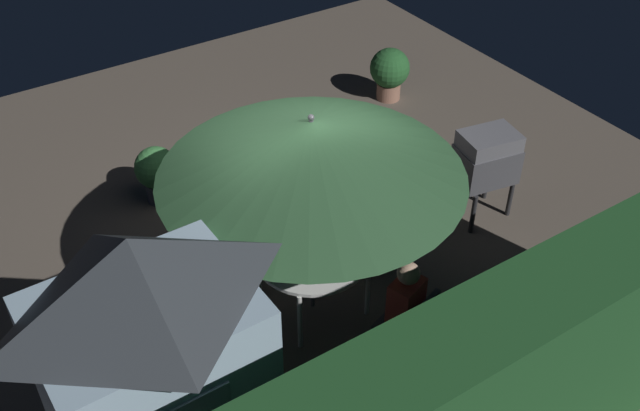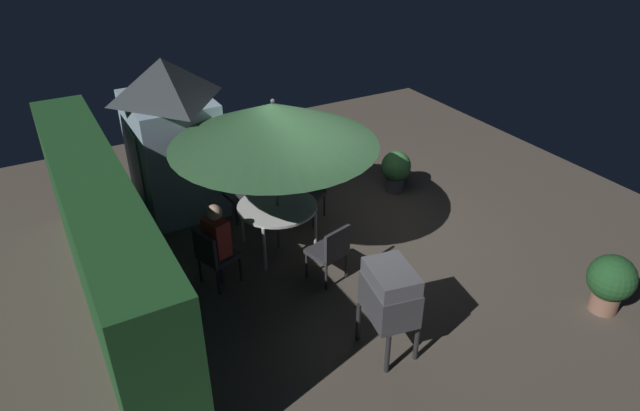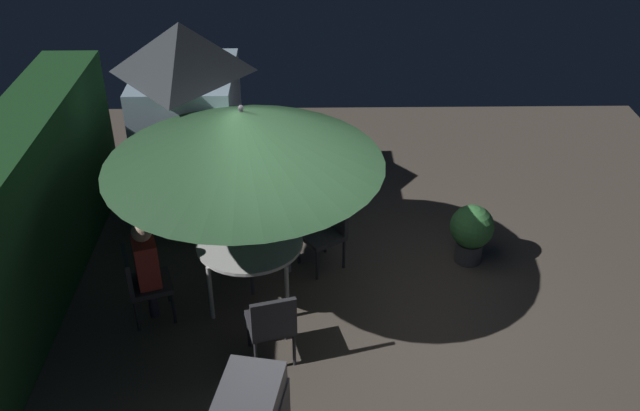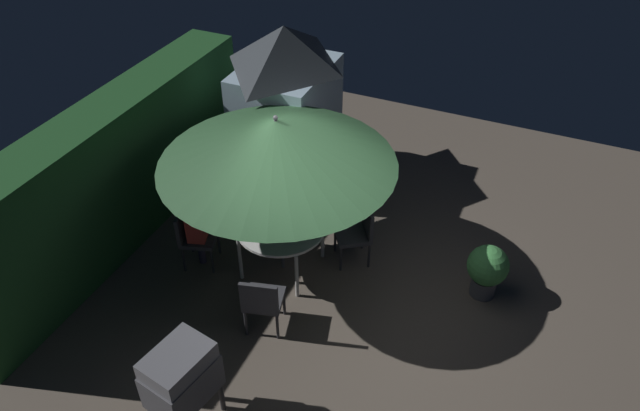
{
  "view_description": "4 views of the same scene",
  "coord_description": "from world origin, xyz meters",
  "px_view_note": "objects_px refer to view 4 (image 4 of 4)",
  "views": [
    {
      "loc": [
        3.31,
        5.82,
        5.87
      ],
      "look_at": [
        0.07,
        0.87,
        1.21
      ],
      "focal_mm": 41.5,
      "sensor_mm": 36.0,
      "label": 1
    },
    {
      "loc": [
        -6.33,
        3.99,
        4.97
      ],
      "look_at": [
        -0.16,
        0.51,
        0.82
      ],
      "focal_mm": 31.29,
      "sensor_mm": 36.0,
      "label": 2
    },
    {
      "loc": [
        -6.22,
        0.32,
        5.34
      ],
      "look_at": [
        0.39,
        0.22,
        1.15
      ],
      "focal_mm": 39.52,
      "sensor_mm": 36.0,
      "label": 3
    },
    {
      "loc": [
        -5.16,
        -1.94,
        5.91
      ],
      "look_at": [
        0.34,
        0.48,
        1.2
      ],
      "focal_mm": 33.83,
      "sensor_mm": 36.0,
      "label": 4
    }
  ],
  "objects_px": {
    "chair_near_shed": "(193,233)",
    "person_in_red": "(196,219)",
    "patio_table": "(281,229)",
    "chair_toward_hedge": "(359,230)",
    "bbq_grill": "(181,377)",
    "garden_shed": "(286,105)",
    "chair_far_side": "(262,300)",
    "chair_toward_house": "(308,187)",
    "patio_umbrella": "(277,142)",
    "potted_plant_by_grill": "(487,269)"
  },
  "relations": [
    {
      "from": "chair_near_shed",
      "to": "chair_toward_hedge",
      "type": "bearing_deg",
      "value": -64.5
    },
    {
      "from": "garden_shed",
      "to": "person_in_red",
      "type": "height_order",
      "value": "garden_shed"
    },
    {
      "from": "chair_near_shed",
      "to": "chair_far_side",
      "type": "xyz_separation_m",
      "value": [
        -0.71,
        -1.46,
        0.0
      ]
    },
    {
      "from": "chair_toward_house",
      "to": "potted_plant_by_grill",
      "type": "relative_size",
      "value": 1.16
    },
    {
      "from": "chair_far_side",
      "to": "person_in_red",
      "type": "xyz_separation_m",
      "value": [
        0.74,
        1.38,
        0.26
      ]
    },
    {
      "from": "garden_shed",
      "to": "chair_far_side",
      "type": "distance_m",
      "value": 3.5
    },
    {
      "from": "chair_near_shed",
      "to": "patio_table",
      "type": "bearing_deg",
      "value": -71.48
    },
    {
      "from": "person_in_red",
      "to": "chair_far_side",
      "type": "bearing_deg",
      "value": -118.2
    },
    {
      "from": "garden_shed",
      "to": "patio_table",
      "type": "distance_m",
      "value": 2.36
    },
    {
      "from": "bbq_grill",
      "to": "chair_far_side",
      "type": "relative_size",
      "value": 1.33
    },
    {
      "from": "chair_far_side",
      "to": "patio_umbrella",
      "type": "bearing_deg",
      "value": 14.66
    },
    {
      "from": "patio_table",
      "to": "patio_umbrella",
      "type": "bearing_deg",
      "value": 90.0
    },
    {
      "from": "chair_toward_house",
      "to": "patio_table",
      "type": "bearing_deg",
      "value": -172.04
    },
    {
      "from": "patio_table",
      "to": "chair_toward_house",
      "type": "relative_size",
      "value": 1.34
    },
    {
      "from": "chair_far_side",
      "to": "chair_toward_hedge",
      "type": "bearing_deg",
      "value": -19.53
    },
    {
      "from": "chair_near_shed",
      "to": "potted_plant_by_grill",
      "type": "distance_m",
      "value": 3.97
    },
    {
      "from": "chair_toward_house",
      "to": "potted_plant_by_grill",
      "type": "height_order",
      "value": "chair_toward_house"
    },
    {
      "from": "patio_table",
      "to": "chair_toward_hedge",
      "type": "xyz_separation_m",
      "value": [
        0.59,
        -0.89,
        -0.18
      ]
    },
    {
      "from": "potted_plant_by_grill",
      "to": "chair_toward_hedge",
      "type": "bearing_deg",
      "value": 90.97
    },
    {
      "from": "patio_table",
      "to": "chair_toward_hedge",
      "type": "distance_m",
      "value": 1.08
    },
    {
      "from": "chair_near_shed",
      "to": "person_in_red",
      "type": "relative_size",
      "value": 0.71
    },
    {
      "from": "patio_umbrella",
      "to": "person_in_red",
      "type": "bearing_deg",
      "value": 108.52
    },
    {
      "from": "bbq_grill",
      "to": "chair_near_shed",
      "type": "xyz_separation_m",
      "value": [
        2.21,
        1.37,
        -0.33
      ]
    },
    {
      "from": "chair_far_side",
      "to": "person_in_red",
      "type": "relative_size",
      "value": 0.71
    },
    {
      "from": "patio_table",
      "to": "patio_umbrella",
      "type": "relative_size",
      "value": 0.41
    },
    {
      "from": "person_in_red",
      "to": "potted_plant_by_grill",
      "type": "bearing_deg",
      "value": -75.3
    },
    {
      "from": "chair_toward_hedge",
      "to": "chair_toward_house",
      "type": "xyz_separation_m",
      "value": [
        0.63,
        1.06,
        0.0
      ]
    },
    {
      "from": "person_in_red",
      "to": "garden_shed",
      "type": "bearing_deg",
      "value": -3.81
    },
    {
      "from": "garden_shed",
      "to": "chair_toward_house",
      "type": "distance_m",
      "value": 1.4
    },
    {
      "from": "patio_umbrella",
      "to": "chair_near_shed",
      "type": "relative_size",
      "value": 3.3
    },
    {
      "from": "garden_shed",
      "to": "bbq_grill",
      "type": "bearing_deg",
      "value": -166.53
    },
    {
      "from": "patio_umbrella",
      "to": "chair_toward_house",
      "type": "relative_size",
      "value": 3.3
    },
    {
      "from": "bbq_grill",
      "to": "potted_plant_by_grill",
      "type": "height_order",
      "value": "bbq_grill"
    },
    {
      "from": "patio_table",
      "to": "chair_near_shed",
      "type": "bearing_deg",
      "value": 108.52
    },
    {
      "from": "person_in_red",
      "to": "bbq_grill",
      "type": "bearing_deg",
      "value": -150.19
    },
    {
      "from": "bbq_grill",
      "to": "chair_far_side",
      "type": "height_order",
      "value": "bbq_grill"
    },
    {
      "from": "bbq_grill",
      "to": "chair_toward_hedge",
      "type": "height_order",
      "value": "bbq_grill"
    },
    {
      "from": "person_in_red",
      "to": "patio_table",
      "type": "bearing_deg",
      "value": -71.48
    },
    {
      "from": "patio_table",
      "to": "chair_toward_house",
      "type": "height_order",
      "value": "chair_toward_house"
    },
    {
      "from": "patio_umbrella",
      "to": "bbq_grill",
      "type": "xyz_separation_m",
      "value": [
        -2.61,
        -0.19,
        -1.21
      ]
    },
    {
      "from": "bbq_grill",
      "to": "chair_toward_house",
      "type": "bearing_deg",
      "value": 5.46
    },
    {
      "from": "bbq_grill",
      "to": "chair_far_side",
      "type": "bearing_deg",
      "value": -3.56
    },
    {
      "from": "chair_far_side",
      "to": "chair_toward_hedge",
      "type": "distance_m",
      "value": 1.8
    },
    {
      "from": "bbq_grill",
      "to": "chair_toward_hedge",
      "type": "distance_m",
      "value": 3.29
    },
    {
      "from": "patio_umbrella",
      "to": "chair_near_shed",
      "type": "distance_m",
      "value": 1.97
    },
    {
      "from": "garden_shed",
      "to": "patio_umbrella",
      "type": "bearing_deg",
      "value": -155.94
    },
    {
      "from": "patio_umbrella",
      "to": "chair_toward_hedge",
      "type": "relative_size",
      "value": 3.3
    },
    {
      "from": "chair_far_side",
      "to": "chair_toward_house",
      "type": "relative_size",
      "value": 1.0
    },
    {
      "from": "chair_toward_house",
      "to": "person_in_red",
      "type": "distance_m",
      "value": 1.85
    },
    {
      "from": "chair_far_side",
      "to": "potted_plant_by_grill",
      "type": "height_order",
      "value": "chair_far_side"
    }
  ]
}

